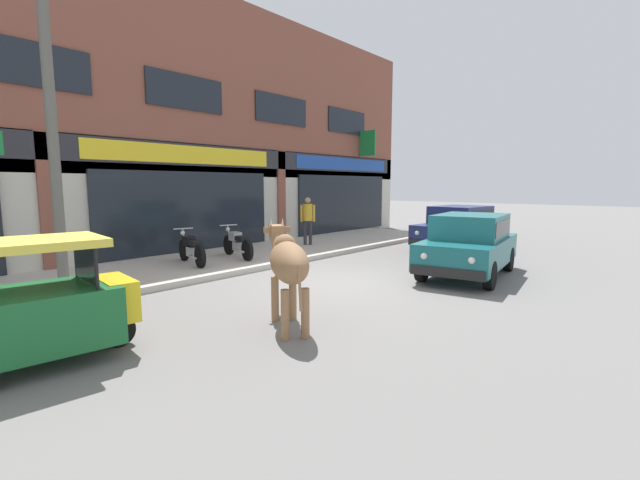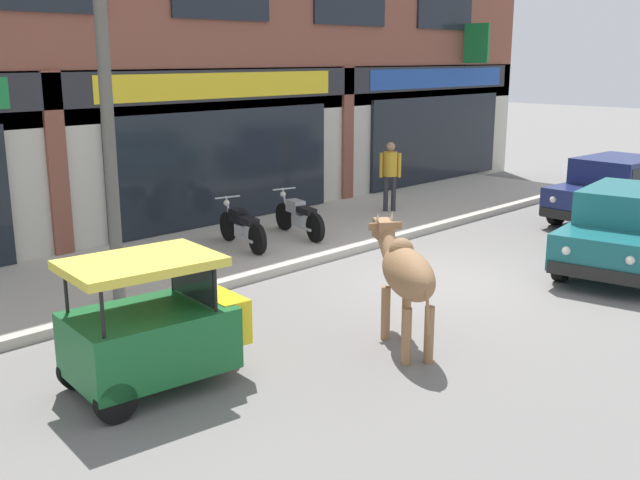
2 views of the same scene
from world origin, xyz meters
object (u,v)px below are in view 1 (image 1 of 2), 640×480
auto_rickshaw (42,310)px  motorcycle_1 (237,244)px  utility_pole (54,155)px  cow (288,262)px  car_0 (459,226)px  pedestrian (308,216)px  motorcycle_0 (191,249)px  car_1 (469,242)px

auto_rickshaw → motorcycle_1: 6.91m
auto_rickshaw → utility_pole: 3.42m
cow → car_0: size_ratio=0.51×
utility_pole → auto_rickshaw: bearing=-112.6°
car_0 → pedestrian: (-3.07, 3.99, 0.31)m
motorcycle_0 → motorcycle_1: (1.39, -0.10, 0.00)m
car_0 → car_1: bearing=-154.0°
cow → pedestrian: bearing=40.4°
cow → motorcycle_0: 5.34m
motorcycle_1 → car_1: bearing=-66.0°
car_1 → pedestrian: size_ratio=2.35×
car_1 → pedestrian: pedestrian is taller
cow → car_0: cow is taller
car_1 → motorcycle_1: (-2.48, 5.57, -0.29)m
motorcycle_1 → utility_pole: size_ratio=0.35×
cow → auto_rickshaw: size_ratio=0.91×
car_1 → auto_rickshaw: 8.52m
car_0 → car_1: 4.19m
car_0 → auto_rickshaw: (-12.08, 0.03, -0.15)m
cow → utility_pole: size_ratio=0.37×
cow → utility_pole: 4.54m
auto_rickshaw → motorcycle_1: auto_rickshaw is taller
car_0 → utility_pole: 11.46m
cow → motorcycle_0: (1.58, 5.08, -0.48)m
auto_rickshaw → motorcycle_0: 5.85m
cow → motorcycle_1: 5.81m
motorcycle_1 → car_0: bearing=-30.8°
car_1 → auto_rickshaw: (-8.31, 1.87, -0.15)m
cow → pedestrian: size_ratio=1.17×
cow → utility_pole: bearing=115.0°
motorcycle_1 → auto_rickshaw: bearing=-147.6°
utility_pole → car_0: bearing=-13.3°
car_1 → motorcycle_0: bearing=124.4°
pedestrian → utility_pole: utility_pole is taller
pedestrian → car_1: bearing=-96.8°
motorcycle_0 → pedestrian: (4.57, 0.15, 0.60)m
motorcycle_1 → pedestrian: bearing=4.6°
car_0 → motorcycle_1: size_ratio=2.08×
car_1 → pedestrian: 5.87m
motorcycle_0 → motorcycle_1: same height
motorcycle_0 → utility_pole: bearing=-159.8°
auto_rickshaw → motorcycle_1: bearing=32.4°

